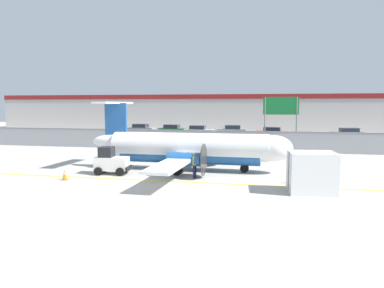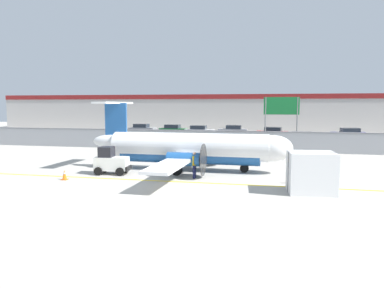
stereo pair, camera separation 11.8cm
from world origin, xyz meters
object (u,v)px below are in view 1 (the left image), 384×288
Objects in this scene: commuter_airplane at (193,148)px; parked_car_2 at (198,131)px; parked_car_4 at (271,133)px; baggage_tug at (111,162)px; highway_sign at (281,110)px; traffic_cone_near_left at (290,178)px; parked_car_1 at (172,130)px; parked_car_6 at (348,134)px; cargo_container at (312,172)px; parked_car_3 at (232,131)px; parked_car_0 at (141,129)px; traffic_cone_near_right at (65,175)px; ground_crew_worker at (195,164)px; parked_car_5 at (302,139)px.

parked_car_2 is (-5.01, 27.52, -0.71)m from commuter_airplane.
parked_car_2 is 10.60m from parked_car_4.
baggage_tug is 0.44× the size of highway_sign.
traffic_cone_near_left is at bearing 99.23° from parked_car_4.
parked_car_1 is 24.86m from parked_car_6.
traffic_cone_near_left is (-1.01, 2.24, -0.79)m from cargo_container.
baggage_tug is 0.56× the size of parked_car_1.
baggage_tug is 11.80m from traffic_cone_near_left.
parked_car_1 and parked_car_3 have the same top height.
traffic_cone_near_left is at bearing 66.38° from parked_car_6.
traffic_cone_near_left is 0.15× the size of parked_car_3.
cargo_container is 0.61× the size of parked_car_2.
traffic_cone_near_right is at bearing -73.73° from parked_car_0.
ground_crew_worker is at bearing 16.00° from traffic_cone_near_right.
parked_car_6 is 15.40m from highway_sign.
parked_car_6 is (6.41, 8.62, 0.00)m from parked_car_5.
parked_car_3 is 15.92m from parked_car_6.
cargo_container is (6.94, -2.57, 0.15)m from ground_crew_worker.
highway_sign reaches higher than parked_car_3.
traffic_cone_near_right is at bearing 46.96° from parked_car_6.
parked_car_2 is (9.68, -2.34, 0.00)m from parked_car_0.
parked_car_6 is (7.58, 31.28, -0.21)m from cargo_container.
parked_car_1 is at bearing 135.63° from highway_sign.
parked_car_0 is (-15.41, 32.67, -0.06)m from ground_crew_worker.
commuter_airplane is 9.43× the size of ground_crew_worker.
baggage_tug is 0.57× the size of parked_car_3.
baggage_tug reaches higher than parked_car_4.
ground_crew_worker is at bearing -108.84° from highway_sign.
parked_car_0 is (-22.36, 35.24, -0.21)m from cargo_container.
baggage_tug is 24.32m from parked_car_5.
traffic_cone_near_left is 33.25m from parked_car_3.
parked_car_1 is at bearing 109.05° from commuter_airplane.
parked_car_4 is 1.00× the size of parked_car_6.
highway_sign reaches higher than parked_car_5.
traffic_cone_near_left is (5.94, -0.33, -0.64)m from ground_crew_worker.
ground_crew_worker is at bearing -77.76° from parked_car_2.
parked_car_3 is 17.30m from highway_sign.
parked_car_3 is (4.83, 32.00, 0.04)m from baggage_tug.
cargo_container is at bearing 69.23° from parked_car_6.
traffic_cone_near_right is (-2.04, -2.45, -0.54)m from baggage_tug.
ground_crew_worker is 2.66× the size of traffic_cone_near_right.
ground_crew_worker and parked_car_6 have the same top height.
baggage_tug is 0.55× the size of parked_car_6.
parked_car_4 is (20.12, -4.15, 0.00)m from parked_car_0.
ground_crew_worker and parked_car_0 have the same top height.
parked_car_2 and parked_car_3 have the same top height.
traffic_cone_near_right is 0.15× the size of parked_car_6.
commuter_airplane reaches higher than traffic_cone_near_left.
commuter_airplane reaches higher than parked_car_3.
parked_car_0 is at bearing 102.16° from traffic_cone_near_right.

